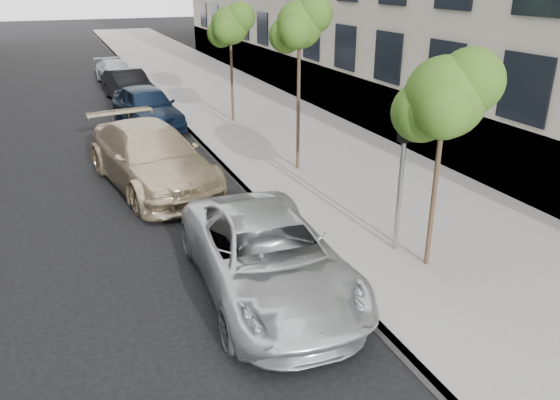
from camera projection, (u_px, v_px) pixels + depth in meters
ground at (317, 349)px, 8.81m from camera, size 160.00×160.00×0.00m
sidewalk at (201, 82)px, 30.85m from camera, size 6.40×72.00×0.14m
curb at (145, 86)px, 29.76m from camera, size 0.15×72.00×0.14m
tree_near at (446, 97)px, 9.88m from camera, size 1.82×1.62×4.31m
tree_mid at (300, 25)px, 15.15m from camera, size 1.66×1.46×5.02m
tree_far at (231, 25)px, 20.90m from camera, size 1.77×1.57×4.59m
signal_pole at (402, 168)px, 11.07m from camera, size 0.26×0.21×2.93m
minivan at (268, 256)px, 10.16m from camera, size 2.74×5.48×1.49m
suv at (151, 157)px, 15.40m from camera, size 3.37×6.25×1.72m
sedan_blue at (147, 107)px, 21.57m from camera, size 2.52×4.99×1.63m
sedan_black at (128, 86)px, 26.08m from camera, size 2.19×4.66×1.48m
sedan_rear at (116, 72)px, 30.43m from camera, size 2.20×4.56×1.28m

